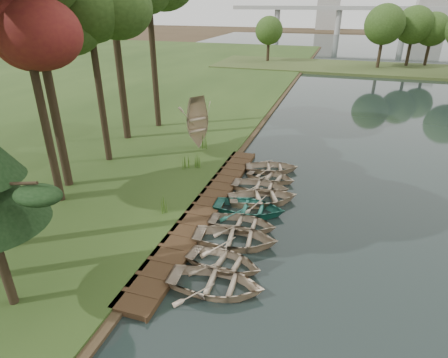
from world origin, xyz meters
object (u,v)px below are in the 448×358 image
(rowboat_0, at_px, (216,282))
(stored_rowboat, at_px, (198,143))
(boardwalk, at_px, (206,207))
(rowboat_2, at_px, (235,237))
(rowboat_1, at_px, (224,260))

(rowboat_0, bearing_deg, stored_rowboat, 20.59)
(boardwalk, distance_m, rowboat_2, 3.55)
(rowboat_2, bearing_deg, rowboat_0, 175.47)
(rowboat_1, xyz_separation_m, rowboat_2, (0.01, 1.72, 0.07))
(rowboat_0, relative_size, stored_rowboat, 0.98)
(boardwalk, bearing_deg, rowboat_0, -66.22)
(boardwalk, distance_m, rowboat_0, 6.24)
(rowboat_0, xyz_separation_m, rowboat_1, (-0.12, 1.39, -0.06))
(boardwalk, height_order, stored_rowboat, stored_rowboat)
(boardwalk, relative_size, rowboat_0, 4.22)
(rowboat_2, xyz_separation_m, stored_rowboat, (-5.91, 10.47, 0.25))
(rowboat_1, distance_m, stored_rowboat, 13.55)
(rowboat_1, relative_size, rowboat_2, 0.84)
(boardwalk, relative_size, stored_rowboat, 4.16)
(rowboat_1, height_order, rowboat_2, rowboat_2)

